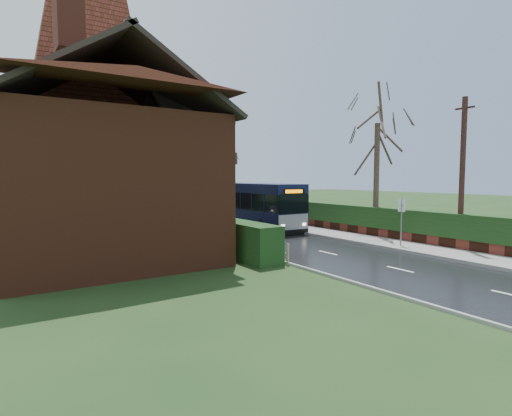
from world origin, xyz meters
TOP-DOWN VIEW (x-y plane):
  - ground at (0.00, 0.00)m, footprint 140.00×140.00m
  - road at (0.00, 10.00)m, footprint 6.00×100.00m
  - pavement at (4.25, 10.00)m, footprint 2.50×100.00m
  - kerb_right at (3.05, 10.00)m, footprint 0.12×100.00m
  - kerb_left at (-3.05, 10.00)m, footprint 0.12×100.00m
  - front_hedge at (-3.90, 5.00)m, footprint 1.20×16.00m
  - picket_fence at (-3.15, 5.00)m, footprint 0.10×16.00m
  - right_wall_hedge at (5.80, 10.00)m, footprint 0.60×50.00m
  - brick_house at (-8.73, 4.78)m, footprint 9.30×14.60m
  - bus at (2.20, 8.41)m, footprint 2.46×10.33m
  - car_silver at (-2.80, 8.94)m, footprint 2.60×4.71m
  - car_green at (-2.90, 4.00)m, footprint 2.47×5.00m
  - car_distant at (-0.29, 38.81)m, footprint 1.85×4.13m
  - bus_stop_sign at (4.00, -3.00)m, footprint 0.20×0.36m
  - telegraph_pole at (5.80, -5.00)m, footprint 0.25×0.95m
  - tree_right_near at (6.00, 0.32)m, footprint 4.45×4.45m
  - tree_right_far at (6.00, 20.48)m, footprint 3.93×3.93m
  - tree_house_side at (-12.58, 11.28)m, footprint 4.50×4.50m

SIDE VIEW (x-z plane):
  - ground at x=0.00m, z-range 0.00..0.00m
  - road at x=0.00m, z-range 0.00..0.02m
  - kerb_left at x=-3.05m, z-range 0.00..0.10m
  - pavement at x=4.25m, z-range 0.00..0.14m
  - kerb_right at x=3.05m, z-range 0.00..0.14m
  - picket_fence at x=-3.15m, z-range 0.00..0.90m
  - car_distant at x=-0.29m, z-range 0.00..1.32m
  - car_green at x=-2.90m, z-range 0.00..1.40m
  - car_silver at x=-2.80m, z-range 0.00..1.52m
  - front_hedge at x=-3.90m, z-range 0.00..1.60m
  - right_wall_hedge at x=5.80m, z-range 0.12..1.92m
  - bus at x=2.20m, z-range -0.01..3.12m
  - bus_stop_sign at x=4.00m, z-range 0.40..2.91m
  - telegraph_pole at x=5.80m, z-range 0.04..7.41m
  - brick_house at x=-8.73m, z-range -0.77..9.53m
  - tree_right_far at x=6.00m, z-range 1.88..9.47m
  - tree_right_near at x=6.00m, z-range 2.37..11.99m
  - tree_house_side at x=-12.58m, z-range 2.53..12.75m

